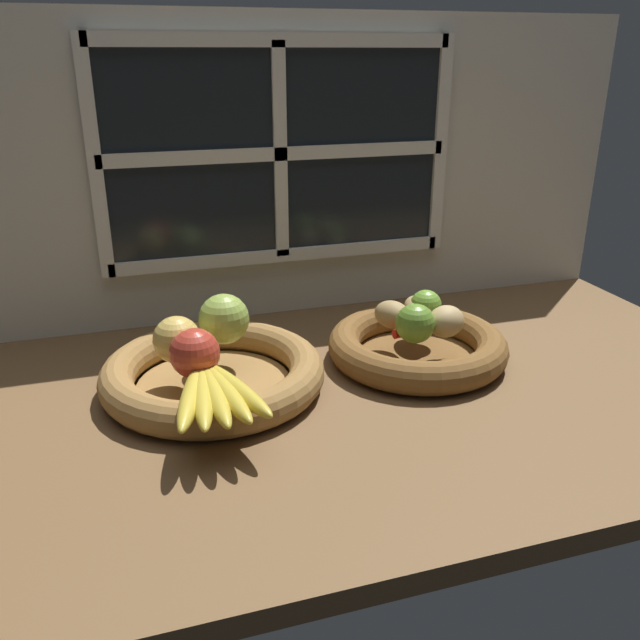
# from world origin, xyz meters

# --- Properties ---
(ground_plane) EXTENTS (1.40, 0.90, 0.03)m
(ground_plane) POSITION_xyz_m (0.00, 0.00, -0.01)
(ground_plane) COLOR brown
(back_wall) EXTENTS (1.40, 0.05, 0.55)m
(back_wall) POSITION_xyz_m (0.00, 0.30, 0.28)
(back_wall) COLOR silver
(back_wall) RESTS_ON ground_plane
(fruit_bowl_left) EXTENTS (0.34, 0.34, 0.05)m
(fruit_bowl_left) POSITION_xyz_m (-0.18, -0.00, 0.02)
(fruit_bowl_left) COLOR olive
(fruit_bowl_left) RESTS_ON ground_plane
(fruit_bowl_right) EXTENTS (0.30, 0.30, 0.05)m
(fruit_bowl_right) POSITION_xyz_m (0.16, -0.00, 0.02)
(fruit_bowl_right) COLOR brown
(fruit_bowl_right) RESTS_ON ground_plane
(apple_red_front) EXTENTS (0.07, 0.07, 0.07)m
(apple_red_front) POSITION_xyz_m (-0.21, -0.06, 0.09)
(apple_red_front) COLOR #B73828
(apple_red_front) RESTS_ON fruit_bowl_left
(apple_golden_left) EXTENTS (0.07, 0.07, 0.07)m
(apple_golden_left) POSITION_xyz_m (-0.23, 0.00, 0.09)
(apple_golden_left) COLOR #DBB756
(apple_golden_left) RESTS_ON fruit_bowl_left
(apple_green_back) EXTENTS (0.08, 0.08, 0.08)m
(apple_green_back) POSITION_xyz_m (-0.15, 0.05, 0.09)
(apple_green_back) COLOR #99B74C
(apple_green_back) RESTS_ON fruit_bowl_left
(banana_bunch_front) EXTENTS (0.14, 0.20, 0.03)m
(banana_bunch_front) POSITION_xyz_m (-0.20, -0.13, 0.07)
(banana_bunch_front) COLOR gold
(banana_bunch_front) RESTS_ON fruit_bowl_left
(potato_small) EXTENTS (0.08, 0.08, 0.05)m
(potato_small) POSITION_xyz_m (0.19, -0.03, 0.08)
(potato_small) COLOR tan
(potato_small) RESTS_ON fruit_bowl_right
(potato_back) EXTENTS (0.06, 0.09, 0.04)m
(potato_back) POSITION_xyz_m (0.18, 0.04, 0.07)
(potato_back) COLOR tan
(potato_back) RESTS_ON fruit_bowl_right
(potato_oblong) EXTENTS (0.07, 0.08, 0.05)m
(potato_oblong) POSITION_xyz_m (0.12, 0.03, 0.08)
(potato_oblong) COLOR #A38451
(potato_oblong) RESTS_ON fruit_bowl_right
(lime_near) EXTENTS (0.06, 0.06, 0.06)m
(lime_near) POSITION_xyz_m (0.13, -0.04, 0.08)
(lime_near) COLOR olive
(lime_near) RESTS_ON fruit_bowl_right
(lime_far) EXTENTS (0.05, 0.05, 0.05)m
(lime_far) POSITION_xyz_m (0.19, 0.04, 0.08)
(lime_far) COLOR #6B9E33
(lime_far) RESTS_ON fruit_bowl_right
(chili_pepper) EXTENTS (0.12, 0.02, 0.02)m
(chili_pepper) POSITION_xyz_m (0.17, -0.02, 0.06)
(chili_pepper) COLOR red
(chili_pepper) RESTS_ON fruit_bowl_right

